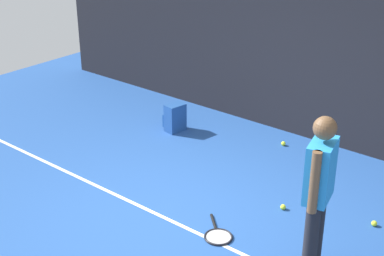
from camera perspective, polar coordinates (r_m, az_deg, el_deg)
name	(u,v)px	position (r m, az deg, el deg)	size (l,w,h in m)	color
ground_plane	(171,216)	(6.76, -2.17, -8.85)	(12.00, 12.00, 0.00)	#234C93
back_fence	(305,45)	(8.46, 11.31, 8.16)	(10.00, 0.10, 2.82)	black
court_line	(167,219)	(6.71, -2.57, -9.08)	(9.00, 0.05, 0.00)	white
tennis_player	(319,188)	(5.52, 12.61, -5.91)	(0.31, 0.52, 1.70)	black
tennis_racket	(218,235)	(6.42, 2.62, -10.73)	(0.57, 0.55, 0.03)	black
backpack	(175,118)	(8.82, -1.77, 1.02)	(0.32, 0.33, 0.44)	#1E478C
tennis_ball_near_player	(283,143)	(8.50, 9.17, -1.55)	(0.07, 0.07, 0.07)	#CCE033
tennis_ball_by_fence	(283,207)	(6.95, 9.14, -7.84)	(0.07, 0.07, 0.07)	#CCE033
tennis_ball_mid_court	(374,223)	(6.89, 17.84, -9.12)	(0.07, 0.07, 0.07)	#CCE033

